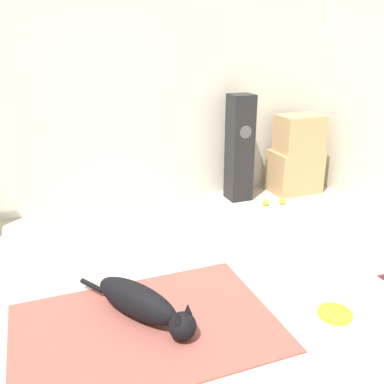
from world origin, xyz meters
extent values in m
plane|color=#BCB29E|center=(0.00, 0.00, 0.00)|extent=(12.00, 12.00, 0.00)
cube|color=beige|center=(0.00, 2.10, 1.27)|extent=(8.00, 0.06, 2.55)
cube|color=#934C42|center=(-0.02, 0.07, 0.01)|extent=(1.52, 1.03, 0.01)
ellipsoid|color=black|center=(-0.04, 0.19, 0.12)|extent=(0.48, 0.63, 0.21)
sphere|color=black|center=(0.14, -0.11, 0.09)|extent=(0.16, 0.16, 0.16)
cone|color=black|center=(0.18, -0.09, 0.18)|extent=(0.05, 0.05, 0.07)
cone|color=black|center=(0.11, -0.14, 0.18)|extent=(0.05, 0.05, 0.07)
cylinder|color=black|center=(-0.26, 0.55, 0.06)|extent=(0.14, 0.19, 0.03)
cylinder|color=yellow|center=(1.09, -0.23, 0.01)|extent=(0.21, 0.21, 0.02)
torus|color=yellow|center=(1.09, -0.23, 0.02)|extent=(0.21, 0.21, 0.02)
cube|color=tan|center=(2.13, 1.79, 0.23)|extent=(0.52, 0.37, 0.46)
cube|color=tan|center=(2.14, 1.78, 0.65)|extent=(0.46, 0.33, 0.39)
cube|color=black|center=(1.45, 1.81, 0.54)|extent=(0.23, 0.23, 1.09)
cylinder|color=#4C4C51|center=(1.45, 1.69, 0.73)|extent=(0.13, 0.00, 0.13)
sphere|color=#C6E033|center=(1.80, 1.49, 0.03)|extent=(0.07, 0.07, 0.07)
sphere|color=#C6E033|center=(1.62, 1.51, 0.03)|extent=(0.07, 0.07, 0.07)
camera|label=1|loc=(-0.52, -1.98, 1.61)|focal=40.00mm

